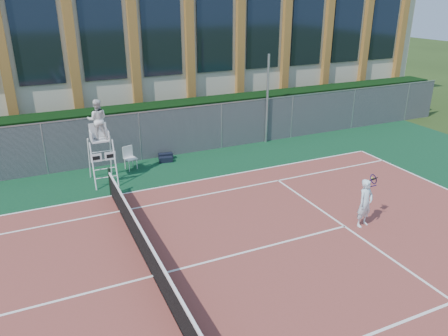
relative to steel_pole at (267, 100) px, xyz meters
name	(u,v)px	position (x,y,z in m)	size (l,w,h in m)	color
ground	(153,277)	(-8.44, -8.70, -2.20)	(120.00, 120.00, 0.00)	#233814
apron	(144,258)	(-8.44, -7.70, -2.20)	(36.00, 20.00, 0.01)	#0D3B23
tennis_court	(153,276)	(-8.44, -8.70, -2.18)	(23.77, 10.97, 0.02)	brown
tennis_net	(152,260)	(-8.44, -8.70, -1.67)	(0.10, 11.30, 1.10)	black
fence	(94,143)	(-8.44, 0.10, -1.10)	(40.00, 0.06, 2.20)	#595E60
hedge	(90,135)	(-8.44, 1.30, -1.10)	(40.00, 1.40, 2.20)	black
building	(62,47)	(-8.44, 9.25, 1.94)	(45.00, 10.60, 8.22)	beige
steel_pole	(267,100)	(0.00, 0.00, 0.00)	(0.12, 0.12, 4.40)	#9EA0A5
umpire_chair	(98,122)	(-8.44, -1.65, 0.28)	(0.95, 1.46, 3.40)	white
plastic_chair	(129,156)	(-7.16, -0.70, -1.61)	(0.57, 0.57, 0.99)	silver
sports_bag_near	(166,156)	(-5.41, -0.26, -2.05)	(0.65, 0.26, 0.28)	black
sports_bag_far	(166,160)	(-5.52, -0.63, -2.07)	(0.59, 0.26, 0.24)	black
tennis_player	(365,203)	(-1.46, -8.88, -1.36)	(0.94, 0.67, 1.63)	white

